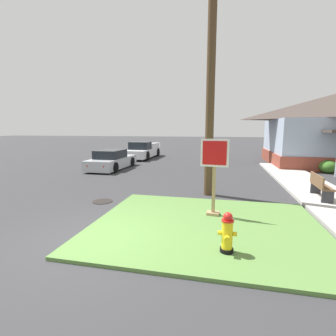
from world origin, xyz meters
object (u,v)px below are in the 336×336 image
Objects in this scene: fire_hydrant at (227,234)px; parked_sedan_silver at (112,160)px; manhole_cover at (103,201)px; street_bench at (320,185)px; pickup_truck_white at (143,151)px; stop_sign at (214,178)px; utility_pole at (211,55)px.

parked_sedan_silver is at bearing 126.19° from fire_hydrant.
street_bench is (7.61, 1.79, 0.58)m from manhole_cover.
parked_sedan_silver reaches higher than fire_hydrant.
fire_hydrant is 17.55m from pickup_truck_white.
pickup_truck_white reaches higher than parked_sedan_silver.
stop_sign is 10.30m from parked_sedan_silver.
parked_sedan_silver is 9.56m from utility_pole.
manhole_cover is (-4.29, 2.91, -0.47)m from fire_hydrant.
fire_hydrant is 0.15× the size of pickup_truck_white.
utility_pole reaches higher than stop_sign.
pickup_truck_white is (-2.84, 13.13, 0.61)m from manhole_cover.
parked_sedan_silver is at bearing 153.96° from street_bench.
stop_sign is 1.51× the size of street_bench.
manhole_cover is 0.07× the size of utility_pole.
fire_hydrant is at bearing -125.20° from street_bench.
utility_pole is (6.47, -11.35, 4.62)m from pickup_truck_white.
stop_sign is 0.40× the size of pickup_truck_white.
pickup_truck_white is 3.74× the size of street_bench.
utility_pole is at bearing 98.00° from fire_hydrant.
parked_sedan_silver is 6.20m from pickup_truck_white.
pickup_truck_white is at bearing 89.34° from parked_sedan_silver.
fire_hydrant is 5.76m from street_bench.
stop_sign reaches higher than street_bench.
street_bench is at bearing -26.04° from parked_sedan_silver.
manhole_cover is at bearing 169.31° from stop_sign.
stop_sign is at bearing -83.27° from utility_pole.
fire_hydrant is 2.31m from stop_sign.
parked_sedan_silver is at bearing 141.76° from utility_pole.
pickup_truck_white reaches higher than manhole_cover.
stop_sign is 0.22× the size of utility_pole.
fire_hydrant is 0.38× the size of stop_sign.
pickup_truck_white reaches higher than street_bench.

